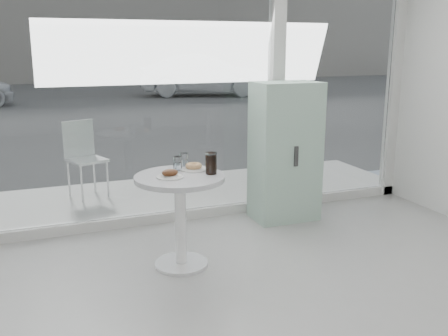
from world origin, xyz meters
name	(u,v)px	position (x,y,z in m)	size (l,w,h in m)	color
storefront	(202,52)	(0.07, 3.00, 1.71)	(5.00, 0.14, 3.00)	silver
main_table	(180,202)	(-0.50, 1.90, 0.55)	(0.72, 0.72, 0.77)	white
patio_deck	(176,194)	(0.00, 3.80, 0.03)	(5.60, 1.60, 0.05)	beige
street	(78,99)	(0.00, 16.00, 0.00)	(40.00, 24.00, 0.00)	#323232
mint_cabinet	(285,152)	(0.84, 2.65, 0.71)	(0.66, 0.46, 1.42)	#85AA96
patio_chair	(84,154)	(-1.02, 4.07, 0.55)	(0.49, 0.49, 0.88)	white
car_silver	(205,75)	(4.44, 15.51, 0.75)	(1.58, 4.54, 1.50)	#96999D
plate_fritter	(170,174)	(-0.58, 1.86, 0.80)	(0.21, 0.21, 0.07)	silver
plate_donut	(194,167)	(-0.34, 2.04, 0.79)	(0.23, 0.23, 0.06)	silver
water_tumbler_a	(178,164)	(-0.47, 2.07, 0.82)	(0.07, 0.07, 0.12)	white
water_tumbler_b	(184,161)	(-0.39, 2.15, 0.82)	(0.08, 0.08, 0.12)	white
cola_glass	(211,164)	(-0.25, 1.86, 0.85)	(0.09, 0.09, 0.17)	white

